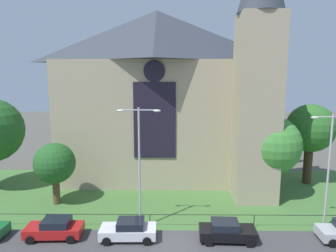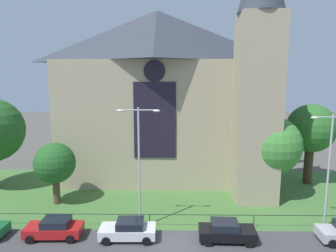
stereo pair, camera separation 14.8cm
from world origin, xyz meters
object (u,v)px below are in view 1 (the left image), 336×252
(parked_car_white, at_px, (129,230))
(streetlamp_near, at_px, (139,155))
(tree_right_far, at_px, (310,129))
(tree_right_near, at_px, (272,146))
(tree_left_near, at_px, (55,164))
(parked_car_red, at_px, (55,228))
(parked_car_black, at_px, (227,231))
(streetlamp_far, at_px, (329,159))
(church_building, at_px, (163,93))

(parked_car_white, bearing_deg, streetlamp_near, -112.87)
(streetlamp_near, bearing_deg, tree_right_far, 30.91)
(tree_right_near, relative_size, streetlamp_near, 0.85)
(tree_left_near, relative_size, tree_right_near, 0.72)
(streetlamp_near, relative_size, parked_car_red, 2.31)
(parked_car_red, distance_m, parked_car_black, 13.04)
(streetlamp_far, xyz_separation_m, parked_car_black, (-8.18, -1.83, -5.09))
(tree_right_near, distance_m, streetlamp_far, 6.95)
(tree_right_far, height_order, streetlamp_far, streetlamp_far)
(streetlamp_far, height_order, parked_car_white, streetlamp_far)
(parked_car_white, bearing_deg, church_building, -99.42)
(church_building, xyz_separation_m, parked_car_white, (-2.24, -15.38, -9.53))
(parked_car_white, bearing_deg, parked_car_red, -2.73)
(church_building, height_order, tree_right_far, church_building)
(parked_car_white, relative_size, parked_car_black, 0.99)
(parked_car_black, bearing_deg, streetlamp_near, 166.72)
(tree_left_near, xyz_separation_m, tree_right_near, (21.15, 1.82, 1.41))
(tree_left_near, bearing_deg, streetlamp_far, -11.39)
(streetlamp_far, relative_size, parked_car_black, 2.19)
(streetlamp_far, bearing_deg, tree_right_near, 109.38)
(tree_left_near, relative_size, parked_car_black, 1.41)
(church_building, distance_m, tree_right_far, 17.45)
(streetlamp_far, bearing_deg, tree_left_near, 168.61)
(tree_right_near, distance_m, parked_car_white, 16.30)
(tree_right_far, distance_m, streetlamp_near, 21.38)
(tree_right_far, distance_m, streetlamp_far, 11.54)
(tree_left_near, bearing_deg, streetlamp_near, -28.80)
(church_building, bearing_deg, streetlamp_far, -45.72)
(church_building, relative_size, tree_right_near, 3.11)
(streetlamp_near, xyz_separation_m, parked_car_white, (-0.69, -1.73, -5.36))
(church_building, distance_m, parked_car_white, 18.23)
(tree_left_near, height_order, parked_car_black, tree_left_near)
(tree_left_near, height_order, parked_car_white, tree_left_near)
(tree_right_far, relative_size, tree_left_near, 1.53)
(parked_car_red, xyz_separation_m, parked_car_black, (13.03, -0.25, 0.00))
(streetlamp_near, bearing_deg, parked_car_black, -15.35)
(tree_left_near, distance_m, parked_car_white, 10.72)
(church_building, relative_size, tree_left_near, 4.33)
(streetlamp_near, distance_m, parked_car_black, 8.76)
(tree_left_near, distance_m, parked_car_red, 7.44)
(church_building, xyz_separation_m, tree_right_far, (16.80, -2.66, -3.91))
(parked_car_black, bearing_deg, church_building, 110.39)
(parked_car_white, distance_m, parked_car_black, 7.37)
(streetlamp_far, xyz_separation_m, parked_car_white, (-15.54, -1.73, -5.09))
(tree_right_far, bearing_deg, streetlamp_far, -107.64)
(parked_car_black, bearing_deg, tree_right_far, 49.74)
(tree_right_far, relative_size, tree_right_near, 1.10)
(tree_right_far, bearing_deg, parked_car_black, -132.33)
(church_building, relative_size, parked_car_black, 6.10)
(tree_right_far, bearing_deg, tree_left_near, -166.92)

